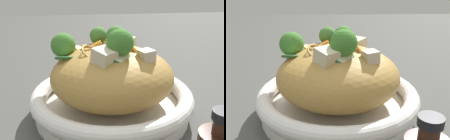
{
  "view_description": "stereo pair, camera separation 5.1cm",
  "coord_description": "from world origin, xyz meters",
  "views": [
    {
      "loc": [
        0.48,
        -0.07,
        0.27
      ],
      "look_at": [
        0.0,
        0.0,
        0.09
      ],
      "focal_mm": 40.78,
      "sensor_mm": 36.0,
      "label": 1
    },
    {
      "loc": [
        0.48,
        -0.02,
        0.27
      ],
      "look_at": [
        0.0,
        0.0,
        0.09
      ],
      "focal_mm": 40.78,
      "sensor_mm": 36.0,
      "label": 2
    }
  ],
  "objects": [
    {
      "name": "zucchini_slices",
      "position": [
        0.03,
        -0.03,
        0.13
      ],
      "size": [
        0.1,
        0.15,
        0.04
      ],
      "color": "beige",
      "rests_on": "serving_bowl"
    },
    {
      "name": "serving_bowl",
      "position": [
        0.0,
        0.0,
        0.03
      ],
      "size": [
        0.33,
        0.33,
        0.06
      ],
      "color": "white",
      "rests_on": "ground_plane"
    },
    {
      "name": "carrot_coins",
      "position": [
        -0.03,
        -0.01,
        0.14
      ],
      "size": [
        0.11,
        0.13,
        0.04
      ],
      "color": "orange",
      "rests_on": "serving_bowl"
    },
    {
      "name": "noodle_heap",
      "position": [
        -0.0,
        -0.0,
        0.08
      ],
      "size": [
        0.25,
        0.25,
        0.12
      ],
      "color": "#B0843F",
      "rests_on": "serving_bowl"
    },
    {
      "name": "ground_plane",
      "position": [
        0.0,
        0.0,
        0.0
      ],
      "size": [
        3.0,
        3.0,
        0.0
      ],
      "primitive_type": "plane",
      "color": "#464543"
    },
    {
      "name": "chicken_chunks",
      "position": [
        0.01,
        0.02,
        0.13
      ],
      "size": [
        0.19,
        0.12,
        0.05
      ],
      "color": "beige",
      "rests_on": "serving_bowl"
    },
    {
      "name": "broccoli_florets",
      "position": [
        -0.02,
        -0.03,
        0.15
      ],
      "size": [
        0.17,
        0.17,
        0.08
      ],
      "color": "#92B072",
      "rests_on": "serving_bowl"
    }
  ]
}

